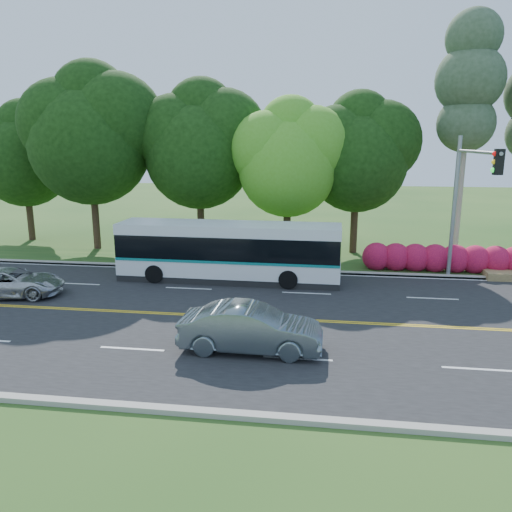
# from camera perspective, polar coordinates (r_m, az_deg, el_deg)

# --- Properties ---
(ground) EXTENTS (120.00, 120.00, 0.00)m
(ground) POSITION_cam_1_polar(r_m,az_deg,el_deg) (19.44, 6.86, -7.41)
(ground) COLOR #234A18
(ground) RESTS_ON ground
(road) EXTENTS (60.00, 14.00, 0.02)m
(road) POSITION_cam_1_polar(r_m,az_deg,el_deg) (19.44, 6.87, -7.38)
(road) COLOR black
(road) RESTS_ON ground
(curb_north) EXTENTS (60.00, 0.30, 0.15)m
(curb_north) POSITION_cam_1_polar(r_m,az_deg,el_deg) (26.24, 7.21, -1.81)
(curb_north) COLOR #A09C91
(curb_north) RESTS_ON ground
(curb_south) EXTENTS (60.00, 0.30, 0.15)m
(curb_south) POSITION_cam_1_polar(r_m,az_deg,el_deg) (12.95, 6.15, -18.19)
(curb_south) COLOR #A09C91
(curb_south) RESTS_ON ground
(grass_verge) EXTENTS (60.00, 4.00, 0.10)m
(grass_verge) POSITION_cam_1_polar(r_m,az_deg,el_deg) (28.04, 7.27, -0.90)
(grass_verge) COLOR #234A18
(grass_verge) RESTS_ON ground
(lane_markings) EXTENTS (57.60, 13.82, 0.00)m
(lane_markings) POSITION_cam_1_polar(r_m,az_deg,el_deg) (19.44, 6.59, -7.34)
(lane_markings) COLOR gold
(lane_markings) RESTS_ON road
(tree_row) EXTENTS (44.70, 9.10, 13.84)m
(tree_row) POSITION_cam_1_polar(r_m,az_deg,el_deg) (30.82, -2.15, 12.99)
(tree_row) COLOR black
(tree_row) RESTS_ON ground
(bougainvillea_hedge) EXTENTS (9.50, 2.25, 1.50)m
(bougainvillea_hedge) POSITION_cam_1_polar(r_m,az_deg,el_deg) (27.94, 22.17, -0.42)
(bougainvillea_hedge) COLOR maroon
(bougainvillea_hedge) RESTS_ON ground
(traffic_signal) EXTENTS (0.42, 6.10, 7.00)m
(traffic_signal) POSITION_cam_1_polar(r_m,az_deg,el_deg) (24.54, 22.92, 7.14)
(traffic_signal) COLOR gray
(traffic_signal) RESTS_ON ground
(transit_bus) EXTENTS (10.86, 2.54, 2.83)m
(transit_bus) POSITION_cam_1_polar(r_m,az_deg,el_deg) (24.46, -3.16, 0.43)
(transit_bus) COLOR white
(transit_bus) RESTS_ON road
(sedan) EXTENTS (4.68, 1.67, 1.54)m
(sedan) POSITION_cam_1_polar(r_m,az_deg,el_deg) (16.44, -0.58, -8.28)
(sedan) COLOR slate
(sedan) RESTS_ON road
(suv) EXTENTS (4.76, 2.86, 1.24)m
(suv) POSITION_cam_1_polar(r_m,az_deg,el_deg) (24.61, -26.18, -2.73)
(suv) COLOR #B6B8BB
(suv) RESTS_ON road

